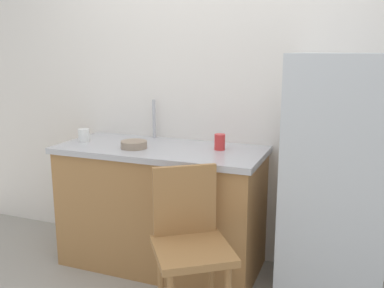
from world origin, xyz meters
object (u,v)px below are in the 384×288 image
(refrigerator, at_px, (335,181))
(cup_white, at_px, (84,135))
(cup_red, at_px, (220,142))
(terracotta_bowl, at_px, (134,145))
(chair, at_px, (190,241))

(refrigerator, distance_m, cup_white, 1.74)
(cup_red, distance_m, cup_white, 1.00)
(cup_red, height_order, cup_white, cup_red)
(terracotta_bowl, relative_size, cup_white, 1.87)
(terracotta_bowl, distance_m, cup_white, 0.44)
(cup_red, bearing_deg, cup_white, -173.41)
(chair, height_order, terracotta_bowl, terracotta_bowl)
(refrigerator, height_order, terracotta_bowl, refrigerator)
(refrigerator, relative_size, chair, 1.68)
(chair, relative_size, terracotta_bowl, 5.04)
(chair, bearing_deg, terracotta_bowl, 106.37)
(refrigerator, height_order, cup_red, refrigerator)
(terracotta_bowl, bearing_deg, chair, -38.54)
(refrigerator, distance_m, cup_red, 0.76)
(chair, bearing_deg, cup_white, 117.99)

